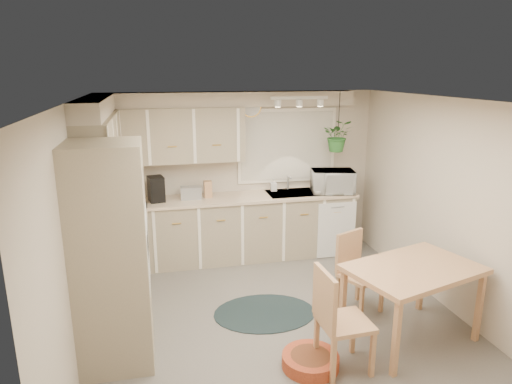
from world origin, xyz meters
TOP-DOWN VIEW (x-y plane):
  - floor at (0.00, 0.00)m, footprint 4.20×4.20m
  - ceiling at (0.00, 0.00)m, footprint 4.20×4.20m
  - wall_back at (0.00, 2.10)m, footprint 4.00×0.04m
  - wall_front at (0.00, -2.10)m, footprint 4.00×0.04m
  - wall_left at (-2.00, 0.00)m, footprint 0.04×4.20m
  - wall_right at (2.00, 0.00)m, footprint 0.04×4.20m
  - base_cab_left at (-1.70, 0.88)m, footprint 0.60×1.85m
  - base_cab_back at (-0.20, 1.80)m, footprint 3.60×0.60m
  - counter_left at (-1.69, 0.88)m, footprint 0.64×1.89m
  - counter_back at (-0.20, 1.79)m, footprint 3.64×0.64m
  - oven_stack at (-1.68, -0.38)m, footprint 0.65×0.65m
  - wall_oven_face at (-1.35, -0.38)m, footprint 0.02×0.56m
  - upper_cab_left at (-1.82, 1.00)m, footprint 0.35×2.00m
  - upper_cab_back at (-1.00, 1.93)m, footprint 2.00×0.35m
  - soffit_left at (-1.85, 1.00)m, footprint 0.30×2.00m
  - soffit_back at (-0.20, 1.95)m, footprint 3.60×0.30m
  - cooktop at (-1.68, 0.30)m, footprint 0.52×0.58m
  - range_hood at (-1.70, 0.30)m, footprint 0.40×0.60m
  - window_blinds at (0.70, 2.07)m, footprint 1.40×0.02m
  - window_frame at (0.70, 2.08)m, footprint 1.50×0.02m
  - sink at (0.70, 1.80)m, footprint 0.70×0.48m
  - dishwasher_front at (1.30, 1.49)m, footprint 0.58×0.02m
  - track_light_bar at (0.70, 1.55)m, footprint 0.80×0.04m
  - wall_clock at (0.15, 2.07)m, footprint 0.30×0.03m
  - dining_table at (1.21, -0.66)m, footprint 1.46×1.18m
  - chair_left at (0.37, -0.96)m, footprint 0.48×0.48m
  - chair_back at (0.97, -0.02)m, footprint 0.56×0.56m
  - braided_rug at (-0.11, 0.15)m, footprint 1.23×0.96m
  - pet_bed at (0.07, -0.89)m, footprint 0.70×0.70m
  - microwave at (1.29, 1.70)m, footprint 0.66×0.45m
  - soap_bottle at (0.46, 1.95)m, footprint 0.10×0.20m
  - hanging_plant at (1.34, 1.70)m, footprint 0.55×0.58m
  - coffee_maker at (-1.24, 1.80)m, footprint 0.24×0.27m
  - toaster at (-0.77, 1.82)m, footprint 0.30×0.18m
  - knife_block at (-0.53, 1.85)m, footprint 0.11×0.11m

SIDE VIEW (x-z plane):
  - floor at x=0.00m, z-range 0.00..0.00m
  - braided_rug at x=-0.11m, z-range 0.00..0.01m
  - pet_bed at x=0.07m, z-range 0.00..0.12m
  - dining_table at x=1.21m, z-range 0.00..0.80m
  - dishwasher_front at x=1.30m, z-range 0.01..0.84m
  - base_cab_left at x=-1.70m, z-range 0.00..0.90m
  - base_cab_back at x=-0.20m, z-range 0.00..0.90m
  - chair_back at x=0.97m, z-range 0.00..0.91m
  - chair_left at x=0.37m, z-range 0.00..0.99m
  - sink at x=0.70m, z-range 0.85..0.95m
  - counter_left at x=-1.69m, z-range 0.90..0.94m
  - counter_back at x=-0.20m, z-range 0.90..0.94m
  - cooktop at x=-1.68m, z-range 0.93..0.95m
  - soap_bottle at x=0.46m, z-range 0.94..1.03m
  - toaster at x=-0.77m, z-range 0.94..1.11m
  - oven_stack at x=-1.68m, z-range 0.00..2.10m
  - wall_oven_face at x=-1.35m, z-range 0.76..1.34m
  - knife_block at x=-0.53m, z-range 0.94..1.18m
  - coffee_maker at x=-1.24m, z-range 0.94..1.29m
  - microwave at x=1.29m, z-range 0.94..1.35m
  - wall_back at x=0.00m, z-range 0.00..2.40m
  - wall_front at x=0.00m, z-range 0.00..2.40m
  - wall_left at x=-2.00m, z-range 0.00..2.40m
  - wall_right at x=2.00m, z-range 0.00..2.40m
  - range_hood at x=-1.70m, z-range 1.33..1.47m
  - window_blinds at x=0.70m, z-range 1.10..2.10m
  - window_frame at x=0.70m, z-range 1.05..2.15m
  - hanging_plant at x=1.34m, z-range 1.55..1.91m
  - upper_cab_left at x=-1.82m, z-range 1.45..2.20m
  - upper_cab_back at x=-1.00m, z-range 1.45..2.20m
  - wall_clock at x=0.15m, z-range 2.03..2.33m
  - soffit_left at x=-1.85m, z-range 2.20..2.40m
  - soffit_back at x=-0.20m, z-range 2.20..2.40m
  - track_light_bar at x=0.70m, z-range 2.31..2.35m
  - ceiling at x=0.00m, z-range 2.40..2.40m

